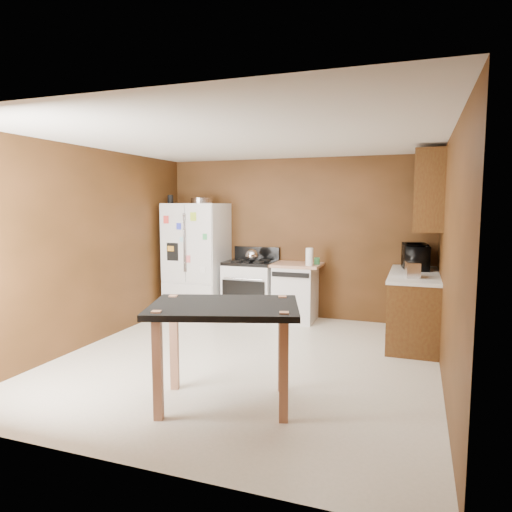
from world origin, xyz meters
The scene contains 18 objects.
floor centered at (0.00, 0.00, 0.00)m, with size 4.50×4.50×0.00m, color white.
ceiling centered at (0.00, 0.00, 2.50)m, with size 4.50×4.50×0.00m, color white.
wall_back centered at (0.00, 2.25, 1.25)m, with size 4.20×4.20×0.00m, color #5A3317.
wall_front centered at (0.00, -2.25, 1.25)m, with size 4.20×4.20×0.00m, color #5A3317.
wall_left centered at (-2.10, 0.00, 1.25)m, with size 4.50×4.50×0.00m, color #5A3317.
wall_right centered at (2.10, 0.00, 1.25)m, with size 4.50×4.50×0.00m, color #5A3317.
roasting_pan centered at (-1.48, 1.93, 1.84)m, with size 0.35×0.35×0.09m, color silver.
pen_cup centered at (-1.98, 1.81, 1.87)m, with size 0.09×0.09×0.13m, color black.
kettle centered at (-0.59, 1.84, 1.00)m, with size 0.20×0.20×0.20m, color silver.
paper_towel centered at (0.33, 1.79, 1.02)m, with size 0.11×0.11×0.26m, color white.
green_canister centered at (0.40, 1.96, 0.94)m, with size 0.09×0.09×0.10m, color #45B56E.
toaster centered at (1.77, 1.09, 0.99)m, with size 0.16×0.26×0.19m, color silver.
microwave centered at (1.80, 1.85, 1.06)m, with size 0.57×0.39×0.32m, color black.
refrigerator centered at (-1.55, 1.86, 0.90)m, with size 0.90×0.80×1.80m.
gas_range centered at (-0.64, 1.92, 0.46)m, with size 0.76×0.68×1.10m.
dishwasher centered at (0.08, 1.95, 0.45)m, with size 0.78×0.63×0.89m.
right_cabinets centered at (1.84, 1.48, 0.91)m, with size 0.63×1.58×2.45m.
island centered at (0.23, -1.12, 0.78)m, with size 1.49×1.21×0.93m.
Camera 1 is at (1.81, -4.74, 1.79)m, focal length 32.00 mm.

